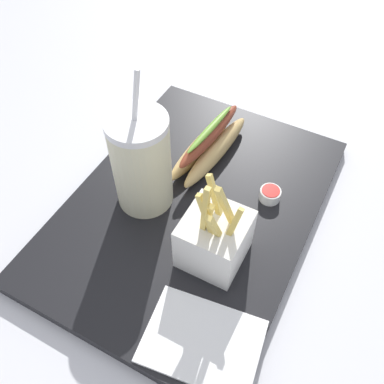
{
  "coord_description": "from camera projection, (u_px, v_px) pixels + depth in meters",
  "views": [
    {
      "loc": [
        -0.35,
        -0.18,
        0.53
      ],
      "look_at": [
        0.0,
        0.0,
        0.05
      ],
      "focal_mm": 39.69,
      "sensor_mm": 36.0,
      "label": 1
    }
  ],
  "objects": [
    {
      "name": "ground_plane",
      "position": [
        192.0,
        216.0,
        0.67
      ],
      "size": [
        2.4,
        2.4,
        0.02
      ],
      "primitive_type": "cube",
      "color": "silver"
    },
    {
      "name": "food_tray",
      "position": [
        192.0,
        208.0,
        0.65
      ],
      "size": [
        0.48,
        0.35,
        0.02
      ],
      "primitive_type": "cube",
      "color": "black",
      "rests_on": "ground_plane"
    },
    {
      "name": "soda_cup",
      "position": [
        141.0,
        162.0,
        0.59
      ],
      "size": [
        0.08,
        0.08,
        0.22
      ],
      "color": "beige",
      "rests_on": "food_tray"
    },
    {
      "name": "fries_basket",
      "position": [
        214.0,
        238.0,
        0.56
      ],
      "size": [
        0.08,
        0.08,
        0.16
      ],
      "color": "white",
      "rests_on": "food_tray"
    },
    {
      "name": "hot_dog_1",
      "position": [
        209.0,
        144.0,
        0.69
      ],
      "size": [
        0.19,
        0.07,
        0.06
      ],
      "color": "tan",
      "rests_on": "food_tray"
    },
    {
      "name": "ketchup_cup_1",
      "position": [
        270.0,
        194.0,
        0.64
      ],
      "size": [
        0.03,
        0.03,
        0.02
      ],
      "color": "white",
      "rests_on": "food_tray"
    },
    {
      "name": "ketchup_cup_2",
      "position": [
        145.0,
        153.0,
        0.7
      ],
      "size": [
        0.03,
        0.03,
        0.02
      ],
      "color": "white",
      "rests_on": "food_tray"
    },
    {
      "name": "napkin_stack",
      "position": [
        202.0,
        341.0,
        0.51
      ],
      "size": [
        0.12,
        0.15,
        0.01
      ],
      "primitive_type": "cube",
      "rotation": [
        0.0,
        0.0,
        0.13
      ],
      "color": "white",
      "rests_on": "food_tray"
    }
  ]
}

